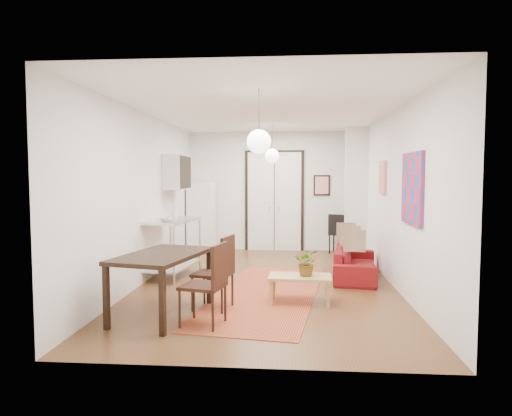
# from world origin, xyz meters

# --- Properties ---
(floor) EXTENTS (7.00, 7.00, 0.00)m
(floor) POSITION_xyz_m (0.00, 0.00, 0.00)
(floor) COLOR brown
(floor) RESTS_ON ground
(ceiling) EXTENTS (4.20, 7.00, 0.02)m
(ceiling) POSITION_xyz_m (0.00, 0.00, 2.90)
(ceiling) COLOR white
(ceiling) RESTS_ON wall_back
(wall_back) EXTENTS (4.20, 0.02, 2.90)m
(wall_back) POSITION_xyz_m (0.00, 3.50, 1.45)
(wall_back) COLOR white
(wall_back) RESTS_ON floor
(wall_front) EXTENTS (4.20, 0.02, 2.90)m
(wall_front) POSITION_xyz_m (0.00, -3.50, 1.45)
(wall_front) COLOR white
(wall_front) RESTS_ON floor
(wall_left) EXTENTS (0.02, 7.00, 2.90)m
(wall_left) POSITION_xyz_m (-2.10, 0.00, 1.45)
(wall_left) COLOR white
(wall_left) RESTS_ON floor
(wall_right) EXTENTS (0.02, 7.00, 2.90)m
(wall_right) POSITION_xyz_m (2.10, 0.00, 1.45)
(wall_right) COLOR white
(wall_right) RESTS_ON floor
(double_doors) EXTENTS (1.44, 0.06, 2.50)m
(double_doors) POSITION_xyz_m (0.00, 3.46, 1.20)
(double_doors) COLOR white
(double_doors) RESTS_ON wall_back
(stub_partition) EXTENTS (0.50, 0.10, 2.90)m
(stub_partition) POSITION_xyz_m (1.85, 2.55, 1.45)
(stub_partition) COLOR white
(stub_partition) RESTS_ON floor
(wall_cabinet) EXTENTS (0.35, 1.00, 0.70)m
(wall_cabinet) POSITION_xyz_m (-1.92, 1.50, 1.90)
(wall_cabinet) COLOR silver
(wall_cabinet) RESTS_ON wall_left
(painting_popart) EXTENTS (0.05, 1.00, 1.00)m
(painting_popart) POSITION_xyz_m (2.08, -1.25, 1.65)
(painting_popart) COLOR red
(painting_popart) RESTS_ON wall_right
(painting_abstract) EXTENTS (0.05, 0.50, 0.60)m
(painting_abstract) POSITION_xyz_m (2.08, 0.80, 1.80)
(painting_abstract) COLOR #F3E2CA
(painting_abstract) RESTS_ON wall_right
(poster_back) EXTENTS (0.40, 0.03, 0.50)m
(poster_back) POSITION_xyz_m (1.15, 3.47, 1.60)
(poster_back) COLOR red
(poster_back) RESTS_ON wall_back
(print_left) EXTENTS (0.03, 0.44, 0.54)m
(print_left) POSITION_xyz_m (-2.07, 2.00, 1.95)
(print_left) COLOR #9E7041
(print_left) RESTS_ON wall_left
(pendant_back) EXTENTS (0.30, 0.30, 0.80)m
(pendant_back) POSITION_xyz_m (0.00, 2.00, 2.25)
(pendant_back) COLOR white
(pendant_back) RESTS_ON ceiling
(pendant_front) EXTENTS (0.30, 0.30, 0.80)m
(pendant_front) POSITION_xyz_m (0.00, -2.00, 2.25)
(pendant_front) COLOR white
(pendant_front) RESTS_ON ceiling
(kilim_rug) EXTENTS (2.03, 4.13, 0.01)m
(kilim_rug) POSITION_xyz_m (0.04, -0.77, 0.00)
(kilim_rug) COLOR #BF4D2F
(kilim_rug) RESTS_ON floor
(sofa) EXTENTS (1.90, 0.96, 0.53)m
(sofa) POSITION_xyz_m (1.57, 0.53, 0.27)
(sofa) COLOR maroon
(sofa) RESTS_ON floor
(coffee_table) EXTENTS (0.92, 0.54, 0.40)m
(coffee_table) POSITION_xyz_m (0.54, -1.22, 0.34)
(coffee_table) COLOR tan
(coffee_table) RESTS_ON floor
(potted_plant) EXTENTS (0.36, 0.32, 0.39)m
(potted_plant) POSITION_xyz_m (0.64, -1.22, 0.59)
(potted_plant) COLOR #335F2B
(potted_plant) RESTS_ON coffee_table
(kitchen_counter) EXTENTS (0.87, 1.45, 1.05)m
(kitchen_counter) POSITION_xyz_m (-1.74, 0.34, 0.70)
(kitchen_counter) COLOR silver
(kitchen_counter) RESTS_ON floor
(bowl) EXTENTS (0.32, 0.32, 0.06)m
(bowl) POSITION_xyz_m (-1.74, 0.04, 1.08)
(bowl) COLOR beige
(bowl) RESTS_ON kitchen_counter
(soap_bottle) EXTENTS (0.13, 0.13, 0.22)m
(soap_bottle) POSITION_xyz_m (-1.75, 0.59, 1.16)
(soap_bottle) COLOR teal
(soap_bottle) RESTS_ON kitchen_counter
(fridge) EXTENTS (0.62, 0.62, 1.67)m
(fridge) POSITION_xyz_m (-1.75, 3.15, 0.84)
(fridge) COLOR white
(fridge) RESTS_ON floor
(dining_table) EXTENTS (1.15, 1.63, 0.82)m
(dining_table) POSITION_xyz_m (-1.26, -1.95, 0.73)
(dining_table) COLOR black
(dining_table) RESTS_ON floor
(dining_chair_near) EXTENTS (0.58, 0.73, 1.01)m
(dining_chair_near) POSITION_xyz_m (-0.66, -1.49, 0.59)
(dining_chair_near) COLOR #341B10
(dining_chair_near) RESTS_ON floor
(dining_chair_far) EXTENTS (0.58, 0.73, 1.01)m
(dining_chair_far) POSITION_xyz_m (-0.66, -2.19, 0.59)
(dining_chair_far) COLOR #341B10
(dining_chair_far) RESTS_ON floor
(black_side_chair) EXTENTS (0.55, 0.56, 0.93)m
(black_side_chair) POSITION_xyz_m (1.55, 3.24, 0.55)
(black_side_chair) COLOR black
(black_side_chair) RESTS_ON floor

